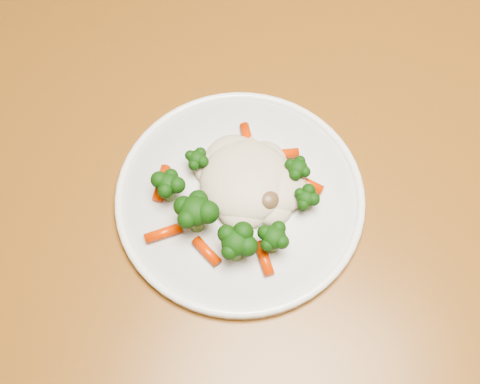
% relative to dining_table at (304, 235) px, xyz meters
% --- Properties ---
extents(dining_table, '(1.28, 1.08, 0.75)m').
position_rel_dining_table_xyz_m(dining_table, '(0.00, 0.00, 0.00)').
color(dining_table, brown).
rests_on(dining_table, ground).
extents(plate, '(0.29, 0.29, 0.01)m').
position_rel_dining_table_xyz_m(plate, '(-0.08, -0.04, 0.12)').
color(plate, white).
rests_on(plate, dining_table).
extents(meal, '(0.19, 0.20, 0.05)m').
position_rel_dining_table_xyz_m(meal, '(-0.07, -0.05, 0.15)').
color(meal, beige).
rests_on(meal, plate).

